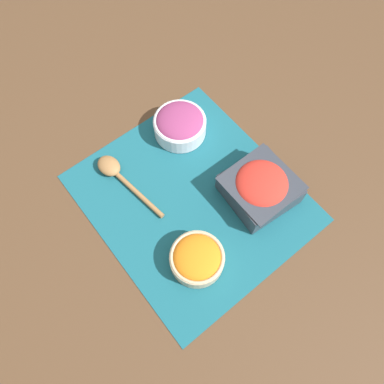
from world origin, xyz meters
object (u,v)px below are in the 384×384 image
(onion_bowl, at_px, (180,124))
(wooden_spoon, at_px, (115,172))
(tomato_bowl, at_px, (260,187))
(carrot_bowl, at_px, (197,258))

(onion_bowl, distance_m, wooden_spoon, 0.21)
(tomato_bowl, distance_m, wooden_spoon, 0.36)
(onion_bowl, relative_size, wooden_spoon, 0.60)
(carrot_bowl, height_order, wooden_spoon, carrot_bowl)
(onion_bowl, distance_m, carrot_bowl, 0.35)
(tomato_bowl, height_order, onion_bowl, tomato_bowl)
(tomato_bowl, height_order, wooden_spoon, tomato_bowl)
(tomato_bowl, distance_m, onion_bowl, 0.27)
(wooden_spoon, bearing_deg, tomato_bowl, -137.50)
(carrot_bowl, distance_m, wooden_spoon, 0.30)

